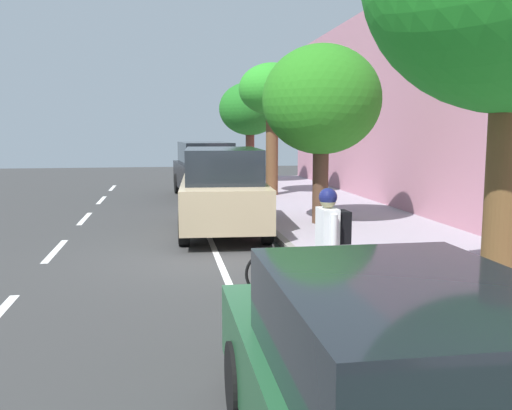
{
  "coord_description": "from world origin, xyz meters",
  "views": [
    {
      "loc": [
        -0.85,
        -10.58,
        2.39
      ],
      "look_at": [
        0.58,
        -1.92,
        1.22
      ],
      "focal_mm": 38.98,
      "sensor_mm": 36.0,
      "label": 1
    }
  ],
  "objects_px": {
    "bicycle_at_curb": "(305,272)",
    "street_tree_corner": "(250,110)",
    "parked_suv_tan_second": "(223,189)",
    "street_tree_far_end": "(272,92)",
    "street_tree_mid_block": "(322,101)",
    "parked_suv_black_mid": "(205,169)",
    "parked_sedan_green_nearest": "(405,405)",
    "cyclist_with_backpack": "(330,235)"
  },
  "relations": [
    {
      "from": "parked_suv_black_mid",
      "to": "street_tree_corner",
      "type": "height_order",
      "value": "street_tree_corner"
    },
    {
      "from": "bicycle_at_curb",
      "to": "cyclist_with_backpack",
      "type": "bearing_deg",
      "value": -63.2
    },
    {
      "from": "street_tree_mid_block",
      "to": "parked_suv_black_mid",
      "type": "bearing_deg",
      "value": 108.12
    },
    {
      "from": "bicycle_at_curb",
      "to": "street_tree_mid_block",
      "type": "bearing_deg",
      "value": 71.99
    },
    {
      "from": "bicycle_at_curb",
      "to": "street_tree_far_end",
      "type": "xyz_separation_m",
      "value": [
        1.79,
        11.76,
        3.36
      ]
    },
    {
      "from": "street_tree_far_end",
      "to": "parked_suv_black_mid",
      "type": "bearing_deg",
      "value": 160.24
    },
    {
      "from": "parked_suv_black_mid",
      "to": "bicycle_at_curb",
      "type": "distance_m",
      "value": 12.62
    },
    {
      "from": "parked_suv_tan_second",
      "to": "parked_sedan_green_nearest",
      "type": "bearing_deg",
      "value": -89.62
    },
    {
      "from": "bicycle_at_curb",
      "to": "street_tree_corner",
      "type": "height_order",
      "value": "street_tree_corner"
    },
    {
      "from": "street_tree_mid_block",
      "to": "street_tree_corner",
      "type": "distance_m",
      "value": 11.38
    },
    {
      "from": "street_tree_corner",
      "to": "parked_sedan_green_nearest",
      "type": "bearing_deg",
      "value": -96.26
    },
    {
      "from": "parked_suv_black_mid",
      "to": "cyclist_with_backpack",
      "type": "relative_size",
      "value": 2.95
    },
    {
      "from": "parked_suv_tan_second",
      "to": "street_tree_far_end",
      "type": "relative_size",
      "value": 1.04
    },
    {
      "from": "cyclist_with_backpack",
      "to": "street_tree_corner",
      "type": "xyz_separation_m",
      "value": [
        1.56,
        17.34,
        2.34
      ]
    },
    {
      "from": "parked_suv_tan_second",
      "to": "bicycle_at_curb",
      "type": "relative_size",
      "value": 2.81
    },
    {
      "from": "parked_suv_black_mid",
      "to": "cyclist_with_backpack",
      "type": "bearing_deg",
      "value": -86.7
    },
    {
      "from": "street_tree_corner",
      "to": "street_tree_mid_block",
      "type": "bearing_deg",
      "value": -90.0
    },
    {
      "from": "parked_suv_tan_second",
      "to": "street_tree_far_end",
      "type": "bearing_deg",
      "value": 69.26
    },
    {
      "from": "cyclist_with_backpack",
      "to": "parked_suv_black_mid",
      "type": "bearing_deg",
      "value": 93.3
    },
    {
      "from": "street_tree_far_end",
      "to": "street_tree_mid_block",
      "type": "bearing_deg",
      "value": -90.0
    },
    {
      "from": "parked_sedan_green_nearest",
      "to": "bicycle_at_curb",
      "type": "relative_size",
      "value": 2.58
    },
    {
      "from": "parked_suv_black_mid",
      "to": "street_tree_corner",
      "type": "bearing_deg",
      "value": 61.71
    },
    {
      "from": "parked_sedan_green_nearest",
      "to": "street_tree_far_end",
      "type": "bearing_deg",
      "value": 81.81
    },
    {
      "from": "street_tree_mid_block",
      "to": "parked_sedan_green_nearest",
      "type": "bearing_deg",
      "value": -103.09
    },
    {
      "from": "parked_suv_tan_second",
      "to": "street_tree_far_end",
      "type": "xyz_separation_m",
      "value": [
        2.43,
        6.4,
        2.7
      ]
    },
    {
      "from": "parked_sedan_green_nearest",
      "to": "street_tree_mid_block",
      "type": "height_order",
      "value": "street_tree_mid_block"
    },
    {
      "from": "street_tree_far_end",
      "to": "parked_sedan_green_nearest",
      "type": "bearing_deg",
      "value": -98.19
    },
    {
      "from": "cyclist_with_backpack",
      "to": "bicycle_at_curb",
      "type": "bearing_deg",
      "value": 116.8
    },
    {
      "from": "cyclist_with_backpack",
      "to": "street_tree_mid_block",
      "type": "height_order",
      "value": "street_tree_mid_block"
    },
    {
      "from": "parked_sedan_green_nearest",
      "to": "street_tree_far_end",
      "type": "xyz_separation_m",
      "value": [
        2.36,
        16.4,
        2.97
      ]
    },
    {
      "from": "parked_sedan_green_nearest",
      "to": "cyclist_with_backpack",
      "type": "bearing_deg",
      "value": 79.26
    },
    {
      "from": "bicycle_at_curb",
      "to": "street_tree_corner",
      "type": "bearing_deg",
      "value": 83.95
    },
    {
      "from": "parked_suv_black_mid",
      "to": "street_tree_far_end",
      "type": "xyz_separation_m",
      "value": [
        2.32,
        -0.83,
        2.7
      ]
    },
    {
      "from": "parked_suv_black_mid",
      "to": "street_tree_mid_block",
      "type": "relative_size",
      "value": 1.12
    },
    {
      "from": "parked_suv_tan_second",
      "to": "cyclist_with_backpack",
      "type": "height_order",
      "value": "parked_suv_tan_second"
    },
    {
      "from": "parked_suv_tan_second",
      "to": "cyclist_with_backpack",
      "type": "xyz_separation_m",
      "value": [
        0.86,
        -5.8,
        -0.04
      ]
    },
    {
      "from": "parked_suv_black_mid",
      "to": "cyclist_with_backpack",
      "type": "height_order",
      "value": "parked_suv_black_mid"
    },
    {
      "from": "parked_sedan_green_nearest",
      "to": "parked_suv_black_mid",
      "type": "height_order",
      "value": "parked_suv_black_mid"
    },
    {
      "from": "parked_sedan_green_nearest",
      "to": "street_tree_corner",
      "type": "height_order",
      "value": "street_tree_corner"
    },
    {
      "from": "bicycle_at_curb",
      "to": "street_tree_corner",
      "type": "xyz_separation_m",
      "value": [
        1.79,
        16.89,
        2.96
      ]
    },
    {
      "from": "parked_suv_tan_second",
      "to": "bicycle_at_curb",
      "type": "bearing_deg",
      "value": -83.24
    },
    {
      "from": "bicycle_at_curb",
      "to": "street_tree_corner",
      "type": "relative_size",
      "value": 0.39
    }
  ]
}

